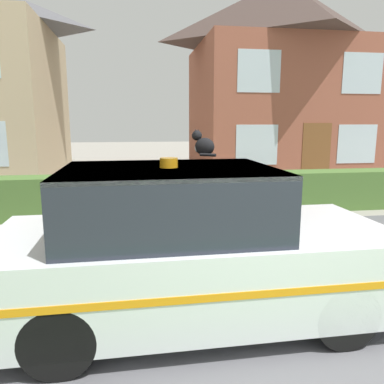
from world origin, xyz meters
TOP-DOWN VIEW (x-y plane):
  - road_strip at (0.00, 3.51)m, footprint 28.00×5.39m
  - garden_hedge at (-0.87, 7.14)m, footprint 12.04×0.77m
  - police_car at (-0.95, 2.37)m, footprint 4.19×1.85m
  - cat at (-0.76, 2.59)m, footprint 0.27×0.31m
  - house_right at (4.21, 12.99)m, footprint 6.73×5.60m

SIDE VIEW (x-z plane):
  - road_strip at x=0.00m, z-range 0.00..0.01m
  - garden_hedge at x=-0.87m, z-range 0.00..0.94m
  - police_car at x=-0.95m, z-range -0.08..1.68m
  - cat at x=-0.76m, z-range 1.75..2.03m
  - house_right at x=4.21m, z-range 0.08..7.45m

